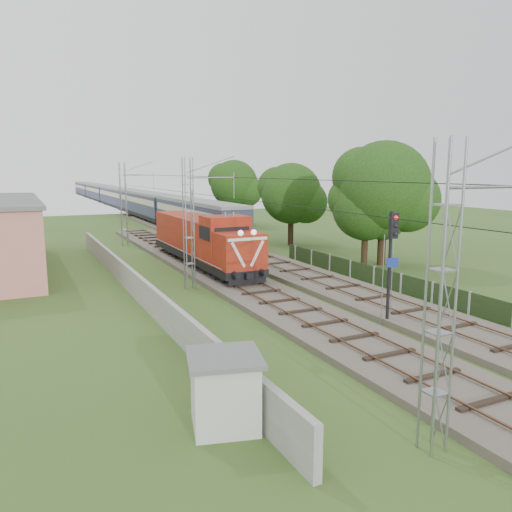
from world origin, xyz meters
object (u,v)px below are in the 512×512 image
locomotive (203,239)px  coach_rake (117,196)px  signal_post (392,248)px  relay_hut (225,390)px

locomotive → coach_rake: 62.00m
coach_rake → signal_post: 78.95m
coach_rake → relay_hut: bearing=-98.4°
signal_post → relay_hut: 12.12m
coach_rake → relay_hut: 85.24m
relay_hut → signal_post: bearing=27.2°
locomotive → signal_post: 17.47m
coach_rake → signal_post: signal_post is taller
signal_post → relay_hut: size_ratio=2.15×
coach_rake → locomotive: bearing=-94.6°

